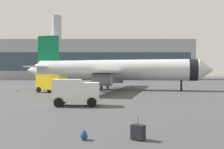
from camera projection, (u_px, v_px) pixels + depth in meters
airplane_at_gate at (113, 70)px, 48.23m from camera, size 35.52×32.28×10.50m
service_truck at (51, 83)px, 41.60m from camera, size 5.25×4.33×2.90m
cargo_van at (75, 91)px, 25.02m from camera, size 4.47×2.47×2.60m
safety_cone_near at (180, 88)px, 48.27m from camera, size 0.44×0.44×0.60m
safety_cone_mid at (17, 90)px, 44.21m from camera, size 0.44×0.44×0.60m
rolling_suitcase at (138, 132)px, 12.42m from camera, size 0.75×0.69×1.10m
traveller_backpack at (83, 135)px, 12.43m from camera, size 0.36×0.40×0.48m
terminal_building at (91, 60)px, 121.21m from camera, size 92.61×17.62×29.82m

